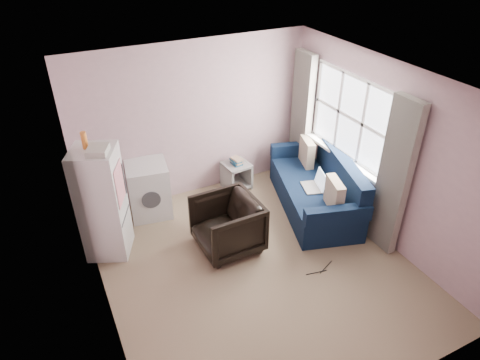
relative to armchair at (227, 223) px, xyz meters
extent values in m
cube|color=#7D6952|center=(0.18, -0.52, -0.43)|extent=(3.80, 4.20, 0.02)
cube|color=silver|center=(0.18, -0.52, 2.09)|extent=(3.80, 4.20, 0.02)
cube|color=#AA868E|center=(0.18, 1.59, 0.83)|extent=(3.80, 0.02, 2.50)
cube|color=#AA868E|center=(0.18, -2.63, 0.83)|extent=(3.80, 0.02, 2.50)
cube|color=#AA868E|center=(-1.73, -0.52, 0.83)|extent=(0.02, 4.20, 2.50)
cube|color=#AA868E|center=(2.09, -0.52, 0.83)|extent=(0.02, 4.20, 2.50)
cube|color=white|center=(2.07, 0.18, 1.08)|extent=(0.01, 1.60, 1.20)
imported|color=black|center=(0.00, 0.00, 0.00)|extent=(0.79, 0.84, 0.84)
cube|color=beige|center=(-1.48, 0.66, 0.37)|extent=(0.71, 0.71, 1.57)
cube|color=#37383C|center=(-1.23, 0.55, 0.16)|extent=(0.21, 0.46, 0.02)
cube|color=#37383C|center=(-1.15, 0.73, 0.61)|extent=(0.03, 0.03, 0.45)
cube|color=silver|center=(-1.24, 0.53, 0.68)|extent=(0.16, 0.35, 0.54)
cylinder|color=orange|center=(-1.53, 0.74, 1.26)|extent=(0.09, 0.09, 0.22)
cube|color=#A3A399|center=(-1.42, 0.54, 1.19)|extent=(0.32, 0.34, 0.08)
cube|color=beige|center=(-0.72, 1.28, 0.00)|extent=(0.69, 0.69, 0.85)
cube|color=#37383C|center=(-0.73, 1.26, 0.40)|extent=(0.64, 0.62, 0.05)
cylinder|color=#37383C|center=(-0.77, 0.98, 0.01)|extent=(0.28, 0.06, 0.28)
cube|color=slate|center=(0.79, 1.34, 0.01)|extent=(0.45, 0.45, 0.04)
cube|color=slate|center=(0.79, 1.34, -0.37)|extent=(0.45, 0.45, 0.04)
cube|color=slate|center=(0.60, 1.32, -0.19)|extent=(0.08, 0.41, 0.46)
cube|color=slate|center=(0.98, 1.36, -0.19)|extent=(0.08, 0.41, 0.46)
cube|color=navy|center=(0.79, 1.34, 0.05)|extent=(0.16, 0.21, 0.03)
cube|color=gray|center=(0.80, 1.34, 0.07)|extent=(0.17, 0.22, 0.03)
cube|color=navy|center=(0.78, 1.34, 0.10)|extent=(0.14, 0.21, 0.03)
cube|color=gray|center=(0.80, 1.33, 0.13)|extent=(0.18, 0.23, 0.03)
cube|color=black|center=(1.62, 0.27, -0.20)|extent=(1.46, 2.16, 0.44)
cube|color=black|center=(1.97, 0.16, 0.26)|extent=(0.75, 1.95, 0.48)
cube|color=black|center=(1.35, -0.65, 0.13)|extent=(0.94, 0.41, 0.22)
cube|color=black|center=(1.89, 1.18, 0.13)|extent=(0.94, 0.41, 0.22)
cube|color=tan|center=(1.49, -0.36, 0.24)|extent=(0.25, 0.46, 0.44)
cube|color=tan|center=(1.85, 0.86, 0.24)|extent=(0.25, 0.46, 0.44)
cube|color=slate|center=(1.50, 0.19, 0.03)|extent=(0.35, 0.42, 0.02)
cube|color=silver|center=(1.63, 0.15, 0.16)|extent=(0.17, 0.37, 0.24)
cube|color=white|center=(2.00, 0.18, 0.45)|extent=(0.14, 1.70, 0.04)
cube|color=white|center=(2.05, 0.18, 0.48)|extent=(0.02, 1.68, 0.05)
cube|color=white|center=(2.05, 0.18, 1.08)|extent=(0.02, 1.68, 0.05)
cube|color=white|center=(2.05, 0.18, 1.68)|extent=(0.02, 1.68, 0.05)
cube|color=white|center=(2.05, -0.62, 1.08)|extent=(0.02, 0.05, 1.20)
cube|color=white|center=(2.05, -0.09, 1.08)|extent=(0.02, 0.05, 1.20)
cube|color=white|center=(2.05, 0.45, 1.08)|extent=(0.02, 0.05, 1.20)
cube|color=white|center=(2.05, 0.98, 1.08)|extent=(0.02, 0.05, 1.20)
cube|color=beige|center=(1.96, -0.90, 0.68)|extent=(0.12, 0.46, 2.18)
cube|color=beige|center=(1.96, 1.26, 0.68)|extent=(0.12, 0.46, 2.18)
cylinder|color=black|center=(1.00, -0.96, -0.42)|extent=(0.27, 0.13, 0.01)
cylinder|color=black|center=(0.82, -0.99, -0.42)|extent=(0.29, 0.07, 0.01)
camera|label=1|loc=(-1.89, -4.21, 3.57)|focal=32.00mm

